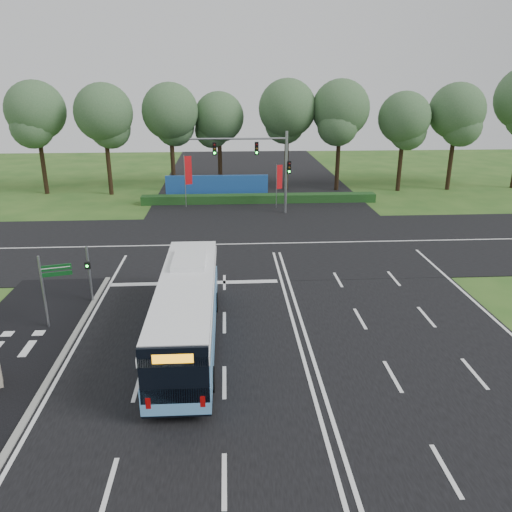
{
  "coord_description": "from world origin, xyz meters",
  "views": [
    {
      "loc": [
        -3.06,
        -21.49,
        11.05
      ],
      "look_at": [
        -1.66,
        2.0,
        2.68
      ],
      "focal_mm": 35.0,
      "sensor_mm": 36.0,
      "label": 1
    }
  ],
  "objects": [
    {
      "name": "bike_path",
      "position": [
        -12.5,
        -3.0,
        0.03
      ],
      "size": [
        5.0,
        18.0,
        0.06
      ],
      "primitive_type": "cube",
      "color": "black",
      "rests_on": "ground"
    },
    {
      "name": "eucalyptus_row",
      "position": [
        4.07,
        29.92,
        8.15
      ],
      "size": [
        55.12,
        8.16,
        12.44
      ],
      "color": "black",
      "rests_on": "ground"
    },
    {
      "name": "hedge",
      "position": [
        0.0,
        24.5,
        0.4
      ],
      "size": [
        22.0,
        1.2,
        0.8
      ],
      "primitive_type": "cube",
      "color": "#173A15",
      "rests_on": "ground"
    },
    {
      "name": "city_bus",
      "position": [
        -4.87,
        -1.89,
        1.63
      ],
      "size": [
        2.48,
        11.32,
        3.24
      ],
      "rotation": [
        0.0,
        0.0,
        -0.0
      ],
      "color": "#5D9FD9",
      "rests_on": "ground"
    },
    {
      "name": "kerb_strip",
      "position": [
        -10.1,
        -3.0,
        0.06
      ],
      "size": [
        0.25,
        18.0,
        0.12
      ],
      "primitive_type": "cube",
      "color": "gray",
      "rests_on": "ground"
    },
    {
      "name": "road_cross",
      "position": [
        0.0,
        12.0,
        0.03
      ],
      "size": [
        120.0,
        14.0,
        0.05
      ],
      "primitive_type": "cube",
      "color": "black",
      "rests_on": "ground"
    },
    {
      "name": "ground",
      "position": [
        0.0,
        0.0,
        0.0
      ],
      "size": [
        120.0,
        120.0,
        0.0
      ],
      "primitive_type": "plane",
      "color": "#28521B",
      "rests_on": "ground"
    },
    {
      "name": "blue_hoarding",
      "position": [
        -4.0,
        27.0,
        1.1
      ],
      "size": [
        10.0,
        0.3,
        2.2
      ],
      "primitive_type": "cube",
      "color": "#1C4A97",
      "rests_on": "ground"
    },
    {
      "name": "street_sign",
      "position": [
        -11.25,
        0.15,
        2.28
      ],
      "size": [
        1.36,
        0.42,
        3.57
      ],
      "rotation": [
        0.0,
        0.0,
        0.25
      ],
      "color": "gray",
      "rests_on": "ground"
    },
    {
      "name": "road_main",
      "position": [
        0.0,
        0.0,
        0.02
      ],
      "size": [
        20.0,
        120.0,
        0.04
      ],
      "primitive_type": "cube",
      "color": "black",
      "rests_on": "ground"
    },
    {
      "name": "banner_flag_mid",
      "position": [
        1.59,
        22.38,
        2.62
      ],
      "size": [
        0.56,
        0.24,
        3.98
      ],
      "rotation": [
        0.0,
        0.0,
        0.34
      ],
      "color": "gray",
      "rests_on": "ground"
    },
    {
      "name": "banner_flag_left",
      "position": [
        -6.54,
        23.19,
        3.08
      ],
      "size": [
        0.67,
        0.27,
        4.73
      ],
      "rotation": [
        0.0,
        0.0,
        0.33
      ],
      "color": "gray",
      "rests_on": "ground"
    },
    {
      "name": "traffic_light_gantry",
      "position": [
        0.21,
        20.5,
        4.66
      ],
      "size": [
        8.41,
        0.28,
        7.0
      ],
      "color": "gray",
      "rests_on": "ground"
    },
    {
      "name": "pedestrian_signal",
      "position": [
        -10.2,
        2.79,
        1.69
      ],
      "size": [
        0.26,
        0.4,
        3.09
      ],
      "rotation": [
        0.0,
        0.0,
        -0.06
      ],
      "color": "gray",
      "rests_on": "ground"
    }
  ]
}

